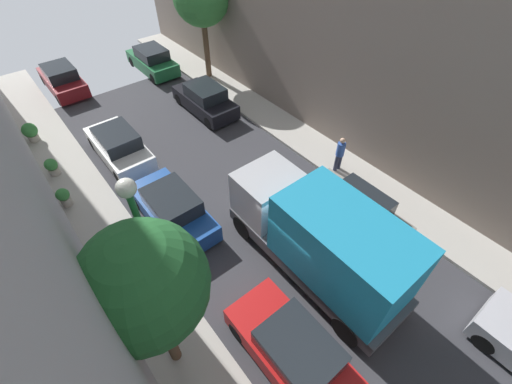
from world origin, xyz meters
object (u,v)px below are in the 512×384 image
parked_car_right_2 (205,100)px  potted_plant_3 (52,167)px  parked_car_left_0 (295,353)px  parked_car_right_1 (355,210)px  lamp_post (145,237)px  potted_plant_1 (64,197)px  parked_car_left_1 (173,209)px  parked_car_left_2 (119,146)px  potted_plant_0 (30,132)px  parked_car_left_3 (62,80)px  parked_car_right_3 (152,61)px  pedestrian (340,153)px  delivery_truck (321,239)px  street_tree_0 (143,285)px

parked_car_right_2 → potted_plant_3: (-8.26, -0.32, -0.14)m
parked_car_left_0 → parked_car_right_1: bearing=23.5°
lamp_post → potted_plant_1: bearing=99.8°
lamp_post → parked_car_left_1: bearing=58.9°
parked_car_left_2 → potted_plant_3: parked_car_left_2 is taller
parked_car_left_2 → parked_car_right_2: size_ratio=1.00×
parked_car_left_1 → potted_plant_0: 9.46m
potted_plant_1 → parked_car_left_3: bearing=73.0°
parked_car_left_0 → parked_car_right_1: same height
parked_car_left_0 → parked_car_right_1: size_ratio=1.00×
parked_car_left_3 → parked_car_right_3: same height
parked_car_left_0 → parked_car_left_2: same height
parked_car_left_2 → parked_car_left_3: (0.00, 8.35, 0.00)m
potted_plant_3 → potted_plant_0: bearing=90.8°
parked_car_right_3 → potted_plant_3: 10.59m
parked_car_left_1 → parked_car_right_1: (5.40, -4.43, 0.00)m
parked_car_left_0 → lamp_post: (-1.90, 3.63, 3.08)m
parked_car_left_1 → parked_car_right_2: size_ratio=1.00×
pedestrian → parked_car_left_3: bearing=115.1°
lamp_post → potted_plant_3: bearing=96.2°
parked_car_left_3 → parked_car_right_2: size_ratio=1.00×
parked_car_left_2 → potted_plant_0: parked_car_left_2 is taller
parked_car_right_2 → delivery_truck: bearing=-103.7°
parked_car_right_3 → pedestrian: size_ratio=2.44×
lamp_post → pedestrian: bearing=7.0°
lamp_post → delivery_truck: bearing=-22.1°
parked_car_left_3 → parked_car_right_1: (5.40, -17.84, 0.00)m
delivery_truck → potted_plant_3: delivery_truck is taller
delivery_truck → parked_car_right_2: bearing=76.3°
parked_car_left_3 → delivery_truck: bearing=-81.7°
parked_car_left_2 → parked_car_right_1: same height
parked_car_left_0 → parked_car_left_3: 20.19m
parked_car_right_1 → pedestrian: 3.04m
parked_car_right_1 → parked_car_right_3: size_ratio=1.00×
parked_car_right_1 → pedestrian: (1.82, 2.41, 0.35)m
potted_plant_1 → parked_car_right_1: bearing=-43.0°
parked_car_right_1 → street_tree_0: street_tree_0 is taller
parked_car_right_2 → delivery_truck: 11.44m
parked_car_right_2 → parked_car_right_3: bearing=90.0°
parked_car_left_0 → street_tree_0: size_ratio=0.77×
potted_plant_0 → lamp_post: bearing=-85.3°
delivery_truck → parked_car_right_1: bearing=12.3°
parked_car_left_3 → parked_car_right_3: size_ratio=1.00×
pedestrian → potted_plant_0: (-10.13, 11.03, -0.40)m
parked_car_right_3 → potted_plant_1: size_ratio=4.97×
parked_car_right_2 → pedestrian: size_ratio=2.44×
street_tree_0 → potted_plant_1: street_tree_0 is taller
parked_car_right_1 → delivery_truck: (-2.70, -0.59, 1.07)m
parked_car_right_1 → potted_plant_0: parked_car_right_1 is taller
parked_car_left_2 → parked_car_right_3: size_ratio=1.00×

